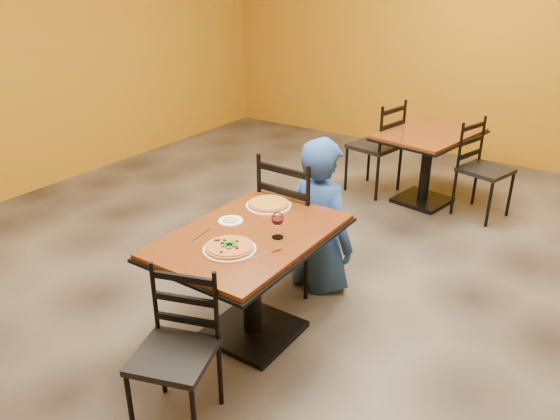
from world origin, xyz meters
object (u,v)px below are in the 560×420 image
Objects in this scene: plate_far at (269,206)px; pizza_far at (269,203)px; wine_glass at (278,224)px; chair_second_right at (486,171)px; plate_main at (230,249)px; table_main at (251,260)px; chair_main_far at (299,218)px; side_plate at (231,221)px; chair_main_near at (174,357)px; diner at (321,213)px; table_second at (428,151)px; pizza_main at (229,247)px; chair_second_left at (374,146)px.

pizza_far is (0.00, 0.00, 0.02)m from plate_far.
wine_glass is at bearing -48.17° from pizza_far.
chair_second_right reaches higher than plate_main.
table_main is 0.32m from plate_main.
chair_main_far is 0.46m from pizza_far.
chair_main_near is at bearing -69.78° from side_plate.
chair_main_far is 0.89× the size of diner.
chair_main_far reaches higher than side_plate.
table_main is 2.77m from table_second.
plate_far is 0.48m from wine_glass.
wine_glass is at bearing -89.24° from table_second.
pizza_far is at bearing 131.83° from wine_glass.
side_plate is at bearing -100.26° from plate_far.
pizza_main is (-0.10, -3.01, 0.22)m from table_second.
table_second is 2.40m from pizza_far.
pizza_far is at bearing 105.27° from pizza_main.
chair_second_right is 2.07m from diner.
side_plate is at bearing 128.00° from pizza_main.
chair_main_far is (-0.26, 1.60, 0.09)m from chair_main_near.
plate_main is (-0.09, 0.59, 0.33)m from chair_main_near.
diner is (-0.09, 1.65, 0.16)m from chair_main_near.
wine_glass reaches higher than table_main.
side_plate is at bearing 91.56° from chair_main_near.
side_plate is (-0.33, 0.89, 0.33)m from chair_main_near.
chair_second_right is at bearing -110.70° from chair_main_far.
plate_far is at bearing 83.61° from chair_main_near.
pizza_far is (-0.27, 1.22, 0.34)m from chair_main_near.
chair_main_near is 0.86× the size of chair_second_left.
chair_main_near is at bearing -90.16° from table_second.
table_second is 4.26× the size of pizza_main.
chair_main_far is 1.06m from plate_main.
table_second is 4.32× the size of pizza_far.
pizza_main is at bearing -91.95° from table_second.
table_second is at bearing 87.18° from table_main.
plate_far reaches higher than table_second.
plate_main is 1.09× the size of pizza_main.
plate_main is 1.94× the size of side_plate.
chair_main_far is (-0.27, -2.00, -0.03)m from table_second.
chair_main_far reaches higher than plate_far.
chair_second_right reaches higher than table_main.
pizza_far is (0.30, -2.38, 0.27)m from chair_second_left.
diner reaches higher than table_main.
diner is at bearing 74.62° from chair_main_near.
diner is 3.76× the size of plate_main.
chair_main_near is 1.00m from side_plate.
chair_main_near reaches higher than pizza_main.
side_plate is (-0.23, -0.76, 0.17)m from diner.
chair_main_near is at bearing 101.33° from chair_main_far.
table_second is at bearing 82.92° from side_plate.
wine_glass reaches higher than plate_main.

